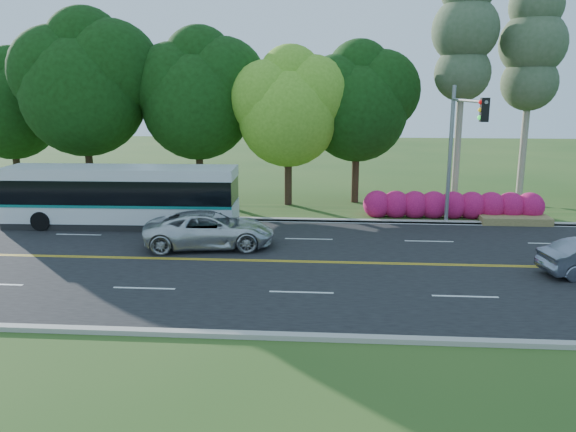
{
  "coord_description": "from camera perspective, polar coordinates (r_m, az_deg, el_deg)",
  "views": [
    {
      "loc": [
        0.36,
        -21.61,
        6.81
      ],
      "look_at": [
        -1.36,
        2.0,
        1.44
      ],
      "focal_mm": 35.0,
      "sensor_mm": 36.0,
      "label": 1
    }
  ],
  "objects": [
    {
      "name": "grass_verge",
      "position": [
        31.35,
        3.4,
        0.31
      ],
      "size": [
        60.0,
        4.0,
        0.1
      ],
      "primitive_type": "cube",
      "color": "#264B19",
      "rests_on": "ground"
    },
    {
      "name": "curb_north",
      "position": [
        29.54,
        3.35,
        -0.41
      ],
      "size": [
        60.0,
        0.3,
        0.15
      ],
      "primitive_type": "cube",
      "color": "#A9A499",
      "rests_on": "ground"
    },
    {
      "name": "traffic_signal",
      "position": [
        27.79,
        17.06,
        7.82
      ],
      "size": [
        0.42,
        6.1,
        7.0
      ],
      "color": "gray",
      "rests_on": "ground"
    },
    {
      "name": "road",
      "position": [
        22.66,
        3.07,
        -4.69
      ],
      "size": [
        60.0,
        14.0,
        0.02
      ],
      "primitive_type": "cube",
      "color": "black",
      "rests_on": "ground"
    },
    {
      "name": "transit_bus",
      "position": [
        29.37,
        -16.58,
        1.86
      ],
      "size": [
        11.58,
        2.76,
        3.02
      ],
      "rotation": [
        0.0,
        0.0,
        0.02
      ],
      "color": "silver",
      "rests_on": "road"
    },
    {
      "name": "tree_row",
      "position": [
        34.19,
        -5.25,
        12.6
      ],
      "size": [
        44.7,
        9.1,
        13.84
      ],
      "color": "black",
      "rests_on": "ground"
    },
    {
      "name": "bougainvillea_hedge",
      "position": [
        31.14,
        16.73,
        0.96
      ],
      "size": [
        9.5,
        2.25,
        1.5
      ],
      "color": "#A00D48",
      "rests_on": "ground"
    },
    {
      "name": "ground",
      "position": [
        22.67,
        3.07,
        -4.72
      ],
      "size": [
        120.0,
        120.0,
        0.0
      ],
      "primitive_type": "plane",
      "color": "#264B19",
      "rests_on": "ground"
    },
    {
      "name": "lane_markings",
      "position": [
        22.66,
        2.83,
        -4.66
      ],
      "size": [
        57.6,
        13.82,
        0.0
      ],
      "color": "gold",
      "rests_on": "road"
    },
    {
      "name": "suv",
      "position": [
        24.78,
        -7.96,
        -1.37
      ],
      "size": [
        5.95,
        3.42,
        1.56
      ],
      "primitive_type": "imported",
      "rotation": [
        0.0,
        0.0,
        1.72
      ],
      "color": "silver",
      "rests_on": "road"
    },
    {
      "name": "curb_south",
      "position": [
        15.96,
        2.54,
        -12.19
      ],
      "size": [
        60.0,
        0.3,
        0.15
      ],
      "primitive_type": "cube",
      "color": "#A9A499",
      "rests_on": "ground"
    }
  ]
}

